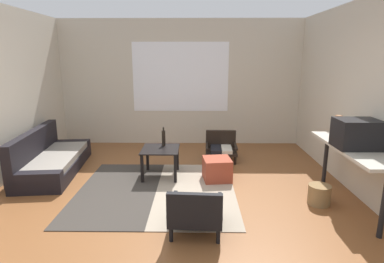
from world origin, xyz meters
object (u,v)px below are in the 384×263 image
(armchair_by_window, at_px, (221,147))
(wicker_basket, at_px, (319,195))
(coffee_table, at_px, (160,154))
(console_shelf, at_px, (352,153))
(glass_bottle, at_px, (164,138))
(couch, at_px, (51,160))
(clay_vase, at_px, (338,129))
(crt_television, at_px, (357,134))
(ottoman_orange, at_px, (217,169))
(armchair_striped_foreground, at_px, (196,211))

(armchair_by_window, xyz_separation_m, wicker_basket, (1.16, -1.87, -0.12))
(coffee_table, xyz_separation_m, console_shelf, (2.57, -1.00, 0.34))
(coffee_table, xyz_separation_m, glass_bottle, (0.04, 0.18, 0.22))
(couch, relative_size, clay_vase, 6.38)
(coffee_table, xyz_separation_m, wicker_basket, (2.21, -0.98, -0.25))
(couch, relative_size, wicker_basket, 6.91)
(wicker_basket, bearing_deg, clay_vase, 52.00)
(couch, bearing_deg, crt_television, -15.36)
(console_shelf, bearing_deg, ottoman_orange, 152.99)
(glass_bottle, bearing_deg, couch, -179.69)
(ottoman_orange, distance_m, wicker_basket, 1.54)
(couch, distance_m, coffee_table, 1.90)
(armchair_striped_foreground, distance_m, console_shelf, 2.16)
(coffee_table, bearing_deg, couch, 174.72)
(couch, bearing_deg, armchair_striped_foreground, -37.23)
(armchair_striped_foreground, relative_size, wicker_basket, 2.31)
(crt_television, distance_m, clay_vase, 0.53)
(armchair_by_window, height_order, clay_vase, clay_vase)
(couch, relative_size, armchair_striped_foreground, 2.99)
(console_shelf, xyz_separation_m, glass_bottle, (-2.53, 1.19, -0.12))
(clay_vase, bearing_deg, ottoman_orange, 167.56)
(glass_bottle, height_order, wicker_basket, glass_bottle)
(armchair_striped_foreground, distance_m, ottoman_orange, 1.58)
(couch, xyz_separation_m, ottoman_orange, (2.79, -0.33, -0.04))
(couch, relative_size, crt_television, 3.97)
(coffee_table, bearing_deg, armchair_by_window, 40.26)
(couch, xyz_separation_m, clay_vase, (4.46, -0.70, 0.71))
(coffee_table, distance_m, ottoman_orange, 0.94)
(coffee_table, bearing_deg, ottoman_orange, -9.65)
(coffee_table, height_order, crt_television, crt_television)
(crt_television, bearing_deg, coffee_table, 157.78)
(ottoman_orange, height_order, wicker_basket, ottoman_orange)
(crt_television, relative_size, wicker_basket, 1.74)
(armchair_striped_foreground, height_order, ottoman_orange, armchair_striped_foreground)
(armchair_by_window, relative_size, wicker_basket, 2.06)
(coffee_table, relative_size, wicker_basket, 2.19)
(armchair_by_window, height_order, wicker_basket, armchair_by_window)
(ottoman_orange, relative_size, glass_bottle, 1.34)
(armchair_by_window, distance_m, armchair_striped_foreground, 2.63)
(crt_television, bearing_deg, ottoman_orange, 151.67)
(clay_vase, bearing_deg, armchair_striped_foreground, -149.58)
(crt_television, height_order, clay_vase, crt_television)
(crt_television, distance_m, wicker_basket, 0.92)
(armchair_by_window, height_order, ottoman_orange, armchair_by_window)
(armchair_by_window, relative_size, armchair_striped_foreground, 0.89)
(armchair_striped_foreground, bearing_deg, crt_television, 17.93)
(coffee_table, relative_size, armchair_striped_foreground, 0.95)
(coffee_table, bearing_deg, console_shelf, -21.29)
(wicker_basket, bearing_deg, ottoman_orange, 147.58)
(armchair_by_window, relative_size, console_shelf, 0.36)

